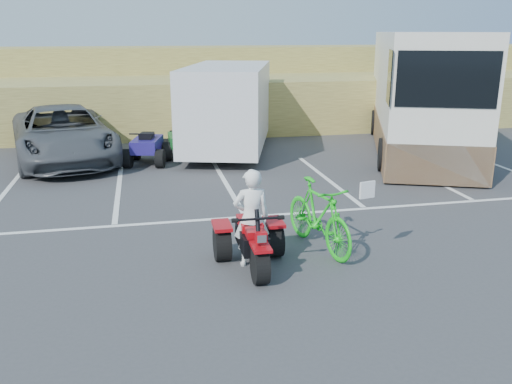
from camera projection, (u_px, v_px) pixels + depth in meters
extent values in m
plane|color=#3D3D3F|center=(273.00, 262.00, 9.20)|extent=(100.00, 100.00, 0.00)
cube|color=white|center=(1.00, 197.00, 12.81)|extent=(0.12, 5.00, 0.01)
cube|color=white|center=(118.00, 190.00, 13.35)|extent=(0.12, 5.00, 0.01)
cube|color=white|center=(227.00, 184.00, 13.88)|extent=(0.12, 5.00, 0.01)
cube|color=white|center=(327.00, 179.00, 14.42)|extent=(0.12, 5.00, 0.01)
cube|color=white|center=(419.00, 173.00, 14.96)|extent=(0.12, 5.00, 0.01)
cube|color=white|center=(506.00, 168.00, 15.50)|extent=(0.12, 5.00, 0.01)
cube|color=white|center=(246.00, 217.00, 11.45)|extent=(28.00, 0.12, 0.01)
cube|color=olive|center=(192.00, 102.00, 22.04)|extent=(40.00, 6.00, 2.00)
cube|color=olive|center=(184.00, 71.00, 25.04)|extent=(40.00, 4.00, 2.20)
imported|color=white|center=(251.00, 218.00, 8.88)|extent=(0.61, 0.40, 1.66)
imported|color=#14BF19|center=(319.00, 216.00, 9.60)|extent=(1.05, 2.17, 1.26)
imported|color=#474A4F|center=(63.00, 134.00, 16.24)|extent=(3.90, 6.30, 1.63)
cube|color=silver|center=(228.00, 104.00, 17.42)|extent=(3.91, 6.30, 2.45)
cylinder|color=black|center=(229.00, 140.00, 17.75)|extent=(2.26, 1.26, 0.69)
cube|color=silver|center=(419.00, 90.00, 17.93)|extent=(6.18, 10.50, 3.70)
cube|color=brown|center=(416.00, 130.00, 18.31)|extent=(6.22, 10.52, 1.03)
cube|color=black|center=(447.00, 80.00, 12.84)|extent=(2.20, 0.89, 1.34)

